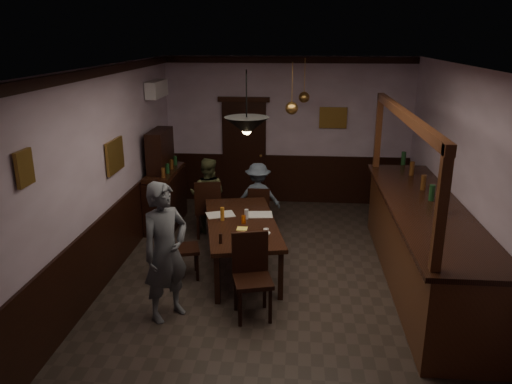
# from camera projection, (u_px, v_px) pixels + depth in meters

# --- Properties ---
(room) EXTENTS (5.01, 8.01, 3.01)m
(room) POSITION_uv_depth(u_px,v_px,m) (280.00, 189.00, 6.41)
(room) COLOR #2D2621
(room) RESTS_ON ground
(dining_table) EXTENTS (1.44, 2.36, 0.75)m
(dining_table) POSITION_uv_depth(u_px,v_px,m) (241.00, 225.00, 7.42)
(dining_table) COLOR black
(dining_table) RESTS_ON ground
(chair_far_left) EXTENTS (0.51, 0.51, 1.03)m
(chair_far_left) POSITION_uv_depth(u_px,v_px,m) (208.00, 206.00, 8.60)
(chair_far_left) COLOR black
(chair_far_left) RESTS_ON ground
(chair_far_right) EXTENTS (0.38, 0.38, 0.88)m
(chair_far_right) POSITION_uv_depth(u_px,v_px,m) (259.00, 209.00, 8.75)
(chair_far_right) COLOR black
(chair_far_right) RESTS_ON ground
(chair_near) EXTENTS (0.56, 0.56, 1.06)m
(chair_near) POSITION_uv_depth(u_px,v_px,m) (252.00, 271.00, 6.21)
(chair_near) COLOR black
(chair_near) RESTS_ON ground
(chair_side) EXTENTS (0.51, 0.51, 0.95)m
(chair_side) POSITION_uv_depth(u_px,v_px,m) (179.00, 244.00, 7.17)
(chair_side) COLOR black
(chair_side) RESTS_ON ground
(person_standing) EXTENTS (0.73, 0.76, 1.76)m
(person_standing) POSITION_uv_depth(u_px,v_px,m) (165.00, 252.00, 6.05)
(person_standing) COLOR #4F535B
(person_standing) RESTS_ON ground
(person_seated_left) EXTENTS (0.69, 0.55, 1.35)m
(person_seated_left) POSITION_uv_depth(u_px,v_px,m) (208.00, 195.00, 8.84)
(person_seated_left) COLOR #494D2E
(person_seated_left) RESTS_ON ground
(person_seated_right) EXTENTS (0.82, 0.50, 1.23)m
(person_seated_right) POSITION_uv_depth(u_px,v_px,m) (258.00, 196.00, 8.96)
(person_seated_right) COLOR slate
(person_seated_right) RESTS_ON ground
(newspaper_left) EXTENTS (0.50, 0.43, 0.01)m
(newspaper_left) POSITION_uv_depth(u_px,v_px,m) (220.00, 215.00, 7.67)
(newspaper_left) COLOR silver
(newspaper_left) RESTS_ON dining_table
(newspaper_right) EXTENTS (0.45, 0.34, 0.01)m
(newspaper_right) POSITION_uv_depth(u_px,v_px,m) (259.00, 215.00, 7.67)
(newspaper_right) COLOR silver
(newspaper_right) RESTS_ON dining_table
(napkin) EXTENTS (0.18, 0.18, 0.00)m
(napkin) POSITION_uv_depth(u_px,v_px,m) (242.00, 229.00, 7.12)
(napkin) COLOR #FFE65D
(napkin) RESTS_ON dining_table
(saucer) EXTENTS (0.15, 0.15, 0.01)m
(saucer) POSITION_uv_depth(u_px,v_px,m) (265.00, 233.00, 6.96)
(saucer) COLOR white
(saucer) RESTS_ON dining_table
(coffee_cup) EXTENTS (0.10, 0.10, 0.07)m
(coffee_cup) POSITION_uv_depth(u_px,v_px,m) (266.00, 231.00, 6.90)
(coffee_cup) COLOR white
(coffee_cup) RESTS_ON saucer
(pastry_plate) EXTENTS (0.22, 0.22, 0.01)m
(pastry_plate) POSITION_uv_depth(u_px,v_px,m) (242.00, 235.00, 6.87)
(pastry_plate) COLOR white
(pastry_plate) RESTS_ON dining_table
(pastry_ring_a) EXTENTS (0.13, 0.13, 0.04)m
(pastry_ring_a) POSITION_uv_depth(u_px,v_px,m) (240.00, 234.00, 6.83)
(pastry_ring_a) COLOR #C68C47
(pastry_ring_a) RESTS_ON pastry_plate
(pastry_ring_b) EXTENTS (0.13, 0.13, 0.04)m
(pastry_ring_b) POSITION_uv_depth(u_px,v_px,m) (243.00, 234.00, 6.85)
(pastry_ring_b) COLOR #C68C47
(pastry_ring_b) RESTS_ON pastry_plate
(soda_can) EXTENTS (0.07, 0.07, 0.12)m
(soda_can) POSITION_uv_depth(u_px,v_px,m) (244.00, 219.00, 7.31)
(soda_can) COLOR orange
(soda_can) RESTS_ON dining_table
(beer_glass) EXTENTS (0.06, 0.06, 0.20)m
(beer_glass) POSITION_uv_depth(u_px,v_px,m) (222.00, 214.00, 7.42)
(beer_glass) COLOR #BF721E
(beer_glass) RESTS_ON dining_table
(water_glass) EXTENTS (0.06, 0.06, 0.15)m
(water_glass) POSITION_uv_depth(u_px,v_px,m) (246.00, 214.00, 7.48)
(water_glass) COLOR silver
(water_glass) RESTS_ON dining_table
(pepper_mill) EXTENTS (0.04, 0.04, 0.14)m
(pepper_mill) POSITION_uv_depth(u_px,v_px,m) (221.00, 239.00, 6.60)
(pepper_mill) COLOR black
(pepper_mill) RESTS_ON dining_table
(sideboard) EXTENTS (0.48, 1.35, 1.78)m
(sideboard) POSITION_uv_depth(u_px,v_px,m) (164.00, 188.00, 9.14)
(sideboard) COLOR black
(sideboard) RESTS_ON ground
(bar_counter) EXTENTS (1.02, 4.38, 2.46)m
(bar_counter) POSITION_uv_depth(u_px,v_px,m) (423.00, 242.00, 6.99)
(bar_counter) COLOR #472313
(bar_counter) RESTS_ON ground
(door_back) EXTENTS (0.90, 0.06, 2.10)m
(door_back) POSITION_uv_depth(u_px,v_px,m) (244.00, 153.00, 10.37)
(door_back) COLOR black
(door_back) RESTS_ON ground
(ac_unit) EXTENTS (0.20, 0.85, 0.30)m
(ac_unit) POSITION_uv_depth(u_px,v_px,m) (157.00, 89.00, 9.07)
(ac_unit) COLOR white
(ac_unit) RESTS_ON ground
(picture_left_small) EXTENTS (0.04, 0.28, 0.36)m
(picture_left_small) POSITION_uv_depth(u_px,v_px,m) (24.00, 168.00, 4.89)
(picture_left_small) COLOR olive
(picture_left_small) RESTS_ON ground
(picture_left_large) EXTENTS (0.04, 0.62, 0.48)m
(picture_left_large) POSITION_uv_depth(u_px,v_px,m) (115.00, 156.00, 7.31)
(picture_left_large) COLOR olive
(picture_left_large) RESTS_ON ground
(picture_back) EXTENTS (0.55, 0.04, 0.42)m
(picture_back) POSITION_uv_depth(u_px,v_px,m) (333.00, 118.00, 10.00)
(picture_back) COLOR olive
(picture_back) RESTS_ON ground
(pendant_iron) EXTENTS (0.56, 0.56, 0.79)m
(pendant_iron) POSITION_uv_depth(u_px,v_px,m) (247.00, 126.00, 6.17)
(pendant_iron) COLOR black
(pendant_iron) RESTS_ON ground
(pendant_brass_mid) EXTENTS (0.20, 0.20, 0.81)m
(pendant_brass_mid) POSITION_uv_depth(u_px,v_px,m) (292.00, 108.00, 7.79)
(pendant_brass_mid) COLOR #BF8C3F
(pendant_brass_mid) RESTS_ON ground
(pendant_brass_far) EXTENTS (0.20, 0.20, 0.81)m
(pendant_brass_far) POSITION_uv_depth(u_px,v_px,m) (304.00, 97.00, 9.12)
(pendant_brass_far) COLOR #BF8C3F
(pendant_brass_far) RESTS_ON ground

